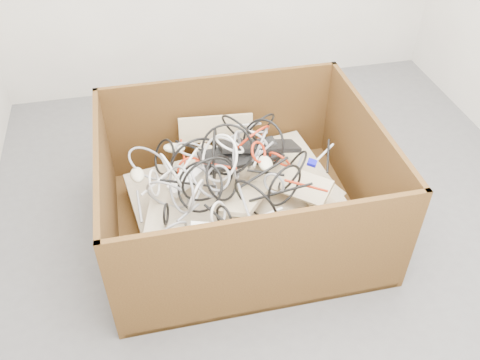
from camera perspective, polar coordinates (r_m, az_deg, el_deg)
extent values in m
plane|color=#4D4E50|center=(2.69, 4.48, -4.86)|extent=(3.00, 3.00, 0.00)
cube|color=#3A220E|center=(2.66, 0.09, -4.96)|extent=(1.29, 1.07, 0.03)
cube|color=#3A220E|center=(2.87, -2.19, 6.41)|extent=(1.29, 0.02, 0.59)
cube|color=#3A220E|center=(2.11, 3.24, -9.62)|extent=(1.29, 0.03, 0.59)
cube|color=#3A220E|center=(2.64, 13.62, 1.59)|extent=(0.03, 1.02, 0.59)
cube|color=#3A220E|center=(2.44, -14.56, -2.47)|extent=(0.02, 1.02, 0.59)
cube|color=tan|center=(2.62, -0.01, -3.53)|extent=(1.13, 0.98, 0.21)
cube|color=tan|center=(2.50, -2.05, -3.77)|extent=(0.81, 0.73, 0.22)
cube|color=beige|center=(2.65, -5.12, 0.61)|extent=(0.37, 0.39, 0.12)
cube|color=beige|center=(2.68, 7.60, 0.34)|extent=(0.35, 0.39, 0.15)
cube|color=beige|center=(2.37, 3.15, -6.27)|extent=(0.24, 0.42, 0.07)
cube|color=beige|center=(2.33, -4.64, -7.00)|extent=(0.42, 0.28, 0.10)
cube|color=beige|center=(2.44, 10.51, -3.98)|extent=(0.17, 0.39, 0.16)
cube|color=beige|center=(2.78, -2.71, 5.76)|extent=(0.41, 0.06, 0.16)
cube|color=beige|center=(2.40, 1.02, -1.74)|extent=(0.34, 0.40, 0.16)
cube|color=beige|center=(2.50, 5.67, -0.16)|extent=(0.38, 0.38, 0.11)
cube|color=black|center=(2.51, 2.07, 3.81)|extent=(0.41, 0.15, 0.13)
cube|color=black|center=(2.46, 0.12, 2.82)|extent=(0.42, 0.22, 0.07)
ellipsoid|color=beige|center=(2.49, -6.55, 0.44)|extent=(0.12, 0.13, 0.04)
ellipsoid|color=beige|center=(2.64, 4.66, 3.98)|extent=(0.12, 0.12, 0.04)
ellipsoid|color=beige|center=(2.17, 0.83, -7.09)|extent=(0.13, 0.11, 0.04)
ellipsoid|color=beige|center=(2.35, 2.85, 1.86)|extent=(0.07, 0.11, 0.04)
ellipsoid|color=beige|center=(2.55, -7.36, 3.56)|extent=(0.12, 0.10, 0.04)
ellipsoid|color=black|center=(2.27, 7.09, -5.22)|extent=(0.11, 0.07, 0.04)
ellipsoid|color=beige|center=(2.45, -11.39, 0.57)|extent=(0.07, 0.11, 0.04)
cube|color=white|center=(2.44, -4.82, 0.96)|extent=(0.31, 0.21, 0.13)
cube|color=white|center=(2.19, -2.32, -5.56)|extent=(0.25, 0.09, 0.08)
cube|color=#0E0DC7|center=(2.54, 8.04, 1.92)|extent=(0.06, 0.06, 0.03)
torus|color=black|center=(2.43, 5.85, 1.01)|extent=(0.21, 0.23, 0.26)
torus|color=silver|center=(2.25, -4.93, -1.62)|extent=(0.12, 0.18, 0.21)
torus|color=silver|center=(2.52, 1.22, 4.17)|extent=(0.17, 0.17, 0.22)
torus|color=#A7230B|center=(2.34, 2.08, 3.13)|extent=(0.09, 0.13, 0.13)
torus|color=gray|center=(2.36, -8.04, -1.67)|extent=(0.27, 0.14, 0.29)
torus|color=black|center=(2.23, -3.57, 0.04)|extent=(0.31, 0.08, 0.31)
torus|color=gray|center=(2.29, -4.00, -0.14)|extent=(0.17, 0.25, 0.20)
torus|color=gray|center=(2.37, -0.34, 2.79)|extent=(0.11, 0.31, 0.32)
torus|color=gray|center=(2.54, -10.11, 1.85)|extent=(0.27, 0.31, 0.18)
torus|color=silver|center=(2.39, -9.53, -0.34)|extent=(0.06, 0.18, 0.19)
torus|color=black|center=(2.48, 2.60, 4.16)|extent=(0.21, 0.28, 0.32)
torus|color=#A7230B|center=(2.50, 1.19, 4.37)|extent=(0.29, 0.18, 0.29)
torus|color=silver|center=(2.18, -2.44, -3.84)|extent=(0.09, 0.14, 0.15)
torus|color=black|center=(2.27, -4.51, -0.76)|extent=(0.23, 0.29, 0.24)
torus|color=black|center=(2.22, -1.81, -4.23)|extent=(0.08, 0.15, 0.16)
torus|color=gray|center=(2.26, -6.58, -1.09)|extent=(0.13, 0.29, 0.30)
torus|color=#A7230B|center=(2.44, -5.57, 1.19)|extent=(0.18, 0.06, 0.17)
torus|color=#A7230B|center=(2.44, 4.42, 2.31)|extent=(0.10, 0.14, 0.15)
torus|color=black|center=(2.58, -8.44, 2.56)|extent=(0.14, 0.26, 0.23)
torus|color=gray|center=(2.50, -5.42, 3.41)|extent=(0.21, 0.21, 0.08)
torus|color=gray|center=(2.29, 3.82, -0.39)|extent=(0.09, 0.10, 0.13)
torus|color=gray|center=(2.25, -2.47, 0.20)|extent=(0.14, 0.16, 0.12)
torus|color=silver|center=(2.31, -2.32, 2.47)|extent=(0.19, 0.24, 0.24)
torus|color=silver|center=(2.37, -1.15, 3.95)|extent=(0.18, 0.19, 0.09)
torus|color=black|center=(2.42, -5.17, 2.58)|extent=(0.33, 0.12, 0.34)
torus|color=black|center=(2.39, -1.42, 3.40)|extent=(0.33, 0.19, 0.29)
torus|color=black|center=(2.29, -2.02, 0.24)|extent=(0.23, 0.21, 0.23)
torus|color=black|center=(2.31, -8.26, -3.78)|extent=(0.05, 0.14, 0.15)
torus|color=black|center=(2.24, 1.78, -2.39)|extent=(0.20, 0.30, 0.34)
torus|color=black|center=(2.65, 2.30, 6.05)|extent=(0.24, 0.14, 0.23)
torus|color=black|center=(2.54, 0.05, 5.38)|extent=(0.20, 0.31, 0.29)
torus|color=gray|center=(2.23, -7.61, -5.81)|extent=(0.20, 0.10, 0.21)
torus|color=gray|center=(2.51, 2.00, 3.55)|extent=(0.15, 0.29, 0.30)
torus|color=black|center=(2.40, -2.84, 2.82)|extent=(0.09, 0.34, 0.35)
torus|color=black|center=(2.29, 5.00, -0.64)|extent=(0.26, 0.16, 0.30)
torus|color=silver|center=(2.40, -7.61, 0.78)|extent=(0.13, 0.24, 0.22)
cylinder|color=gray|center=(2.25, -5.81, -3.63)|extent=(0.12, 0.10, 0.02)
cylinder|color=#A7230B|center=(2.31, 7.40, -0.63)|extent=(0.19, 0.08, 0.07)
cylinder|color=gray|center=(2.18, -6.32, -7.44)|extent=(0.08, 0.12, 0.03)
cylinder|color=black|center=(2.33, -5.81, -0.37)|extent=(0.25, 0.08, 0.05)
cylinder|color=black|center=(2.55, -5.18, 3.63)|extent=(0.17, 0.19, 0.04)
cylinder|color=silver|center=(2.43, 2.11, 2.89)|extent=(0.10, 0.16, 0.03)
cylinder|color=black|center=(2.33, 2.88, 0.82)|extent=(0.16, 0.09, 0.02)
cylinder|color=#A7230B|center=(2.35, -2.69, 1.69)|extent=(0.19, 0.08, 0.04)
cylinder|color=black|center=(2.17, -2.18, -4.31)|extent=(0.12, 0.17, 0.04)
cylinder|color=silver|center=(2.64, 9.40, 3.01)|extent=(0.13, 0.10, 0.04)
cylinder|color=silver|center=(2.73, 0.79, 6.19)|extent=(0.17, 0.07, 0.06)
cylinder|color=black|center=(2.29, 4.55, -1.37)|extent=(0.28, 0.06, 0.10)
cylinder|color=black|center=(2.61, 9.81, 2.65)|extent=(0.08, 0.18, 0.08)
cylinder|color=gray|center=(2.60, -0.12, 5.25)|extent=(0.23, 0.05, 0.09)
cylinder|color=#A7230B|center=(2.56, -6.33, 2.87)|extent=(0.02, 0.21, 0.04)
cylinder|color=gray|center=(2.60, -0.06, 4.06)|extent=(0.02, 0.13, 0.04)
cylinder|color=gray|center=(2.45, 2.83, 3.47)|extent=(0.10, 0.09, 0.02)
cylinder|color=gray|center=(2.21, 0.59, -2.81)|extent=(0.03, 0.21, 0.08)
cylinder|color=black|center=(2.38, -3.48, 1.81)|extent=(0.06, 0.15, 0.04)
cylinder|color=silver|center=(2.21, 3.41, -3.66)|extent=(0.12, 0.06, 0.03)
cylinder|color=silver|center=(2.14, -1.50, -7.35)|extent=(0.13, 0.10, 0.05)
cylinder|color=gray|center=(2.38, -11.17, -2.89)|extent=(0.02, 0.17, 0.06)
cylinder|color=silver|center=(2.40, -5.86, 1.96)|extent=(0.13, 0.16, 0.04)
cylinder|color=silver|center=(2.43, -9.20, -0.14)|extent=(0.17, 0.17, 0.02)
cylinder|color=gray|center=(2.72, 1.35, 5.38)|extent=(0.17, 0.04, 0.03)
cylinder|color=black|center=(2.30, 2.66, 0.84)|extent=(0.25, 0.07, 0.10)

